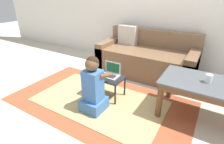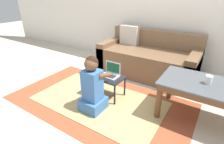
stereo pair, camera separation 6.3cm
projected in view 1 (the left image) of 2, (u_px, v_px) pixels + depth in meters
ground_plane at (115, 97)px, 2.55m from camera, size 16.00×16.00×0.00m
wall_back at (157, 1)px, 3.20m from camera, size 9.00×0.06×2.50m
area_rug at (99, 101)px, 2.46m from camera, size 2.49×1.39×0.01m
couch at (146, 58)px, 3.22m from camera, size 1.71×0.84×0.82m
coffee_table at (212, 89)px, 1.96m from camera, size 1.10×0.61×0.48m
laptop_desk at (106, 79)px, 2.49m from camera, size 0.52×0.32×0.32m
laptop at (110, 74)px, 2.46m from camera, size 0.25×0.18×0.19m
computer_mouse at (98, 73)px, 2.54m from camera, size 0.07×0.09×0.03m
person_seated at (93, 87)px, 2.16m from camera, size 0.28×0.42×0.74m
cup_on_table at (209, 78)px, 1.94m from camera, size 0.07×0.07×0.09m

